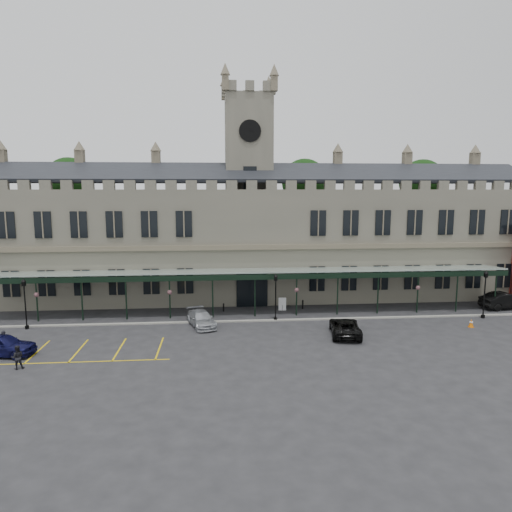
{
  "coord_description": "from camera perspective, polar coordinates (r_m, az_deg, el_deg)",
  "views": [
    {
      "loc": [
        -3.46,
        -34.92,
        12.02
      ],
      "look_at": [
        0.0,
        6.0,
        6.0
      ],
      "focal_mm": 32.0,
      "sensor_mm": 36.0,
      "label": 1
    }
  ],
  "objects": [
    {
      "name": "lamp_post_left",
      "position": [
        44.16,
        -26.93,
        -4.82
      ],
      "size": [
        0.42,
        0.42,
        4.48
      ],
      "color": "black",
      "rests_on": "ground"
    },
    {
      "name": "car_right_b",
      "position": [
        52.91,
        28.75,
        -4.91
      ],
      "size": [
        5.26,
        2.34,
        1.68
      ],
      "primitive_type": "imported",
      "rotation": [
        0.0,
        0.0,
        1.68
      ],
      "color": "black",
      "rests_on": "ground"
    },
    {
      "name": "person_a",
      "position": [
        38.79,
        -28.95,
        -9.43
      ],
      "size": [
        0.73,
        0.58,
        1.75
      ],
      "primitive_type": "imported",
      "rotation": [
        0.0,
        0.0,
        0.29
      ],
      "color": "black",
      "rests_on": "ground"
    },
    {
      "name": "car_taxi",
      "position": [
        41.03,
        -6.86,
        -7.8
      ],
      "size": [
        3.13,
        4.89,
        1.32
      ],
      "primitive_type": "imported",
      "rotation": [
        0.0,
        0.0,
        0.31
      ],
      "color": "#A8AAB0",
      "rests_on": "ground"
    },
    {
      "name": "tree_behind_right",
      "position": [
        65.92,
        20.02,
        8.53
      ],
      "size": [
        6.0,
        6.0,
        16.0
      ],
      "color": "#332314",
      "rests_on": "ground"
    },
    {
      "name": "bollard_left",
      "position": [
        45.61,
        -4.07,
        -6.43
      ],
      "size": [
        0.14,
        0.14,
        0.81
      ],
      "primitive_type": "cylinder",
      "color": "black",
      "rests_on": "ground"
    },
    {
      "name": "car_van",
      "position": [
        39.02,
        11.07,
        -8.69
      ],
      "size": [
        3.1,
        5.33,
        1.4
      ],
      "primitive_type": "imported",
      "rotation": [
        0.0,
        0.0,
        2.98
      ],
      "color": "black",
      "rests_on": "ground"
    },
    {
      "name": "bollard_right",
      "position": [
        46.73,
        5.86,
        -6.04
      ],
      "size": [
        0.16,
        0.16,
        0.91
      ],
      "primitive_type": "cylinder",
      "color": "black",
      "rests_on": "ground"
    },
    {
      "name": "ground",
      "position": [
        37.09,
        0.79,
        -10.57
      ],
      "size": [
        140.0,
        140.0,
        0.0
      ],
      "primitive_type": "plane",
      "color": "#242426"
    },
    {
      "name": "tree_behind_mid",
      "position": [
        61.01,
        6.07,
        9.04
      ],
      "size": [
        6.0,
        6.0,
        16.0
      ],
      "color": "#332314",
      "rests_on": "ground"
    },
    {
      "name": "car_left_a",
      "position": [
        38.49,
        -29.18,
        -9.69
      ],
      "size": [
        4.96,
        2.57,
        1.61
      ],
      "primitive_type": "imported",
      "rotation": [
        0.0,
        0.0,
        1.43
      ],
      "color": "#0D0E3B",
      "rests_on": "ground"
    },
    {
      "name": "lamp_post_mid",
      "position": [
        41.91,
        2.47,
        -4.62
      ],
      "size": [
        0.42,
        0.42,
        4.43
      ],
      "color": "black",
      "rests_on": "ground"
    },
    {
      "name": "person_b",
      "position": [
        35.3,
        -27.67,
        -11.15
      ],
      "size": [
        0.95,
        0.83,
        1.63
      ],
      "primitive_type": "imported",
      "rotation": [
        0.0,
        0.0,
        3.45
      ],
      "color": "black",
      "rests_on": "ground"
    },
    {
      "name": "traffic_cone",
      "position": [
        44.7,
        25.3,
        -7.61
      ],
      "size": [
        0.45,
        0.45,
        0.72
      ],
      "rotation": [
        0.0,
        0.0,
        -0.32
      ],
      "color": "#DC6406",
      "rests_on": "ground"
    },
    {
      "name": "station_building",
      "position": [
        51.25,
        -0.93,
        2.12
      ],
      "size": [
        60.0,
        10.36,
        17.3
      ],
      "color": "#5D594D",
      "rests_on": "ground"
    },
    {
      "name": "parking_markings",
      "position": [
        37.05,
        -21.5,
        -11.19
      ],
      "size": [
        16.0,
        6.0,
        0.01
      ],
      "primitive_type": null,
      "color": "gold",
      "rests_on": "ground"
    },
    {
      "name": "clock_tower",
      "position": [
        51.04,
        -0.96,
        9.56
      ],
      "size": [
        5.6,
        5.6,
        24.8
      ],
      "color": "#5D594D",
      "rests_on": "ground"
    },
    {
      "name": "lamp_post_right",
      "position": [
        47.77,
        26.69,
        -3.79
      ],
      "size": [
        0.43,
        0.43,
        4.58
      ],
      "color": "black",
      "rests_on": "ground"
    },
    {
      "name": "canopy",
      "position": [
        43.6,
        -0.16,
        -4.4
      ],
      "size": [
        50.0,
        4.1,
        4.3
      ],
      "color": "#8C9E93",
      "rests_on": "ground"
    },
    {
      "name": "kerb",
      "position": [
        42.29,
        0.06,
        -8.09
      ],
      "size": [
        60.0,
        0.4,
        0.12
      ],
      "primitive_type": "cube",
      "color": "gray",
      "rests_on": "ground"
    },
    {
      "name": "tree_behind_left",
      "position": [
        62.73,
        -22.28,
        8.45
      ],
      "size": [
        6.0,
        6.0,
        16.0
      ],
      "color": "#332314",
      "rests_on": "ground"
    },
    {
      "name": "sign_board",
      "position": [
        45.9,
        3.31,
        -6.03
      ],
      "size": [
        0.76,
        0.1,
        1.31
      ],
      "rotation": [
        0.0,
        0.0,
        -0.06
      ],
      "color": "black",
      "rests_on": "ground"
    }
  ]
}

